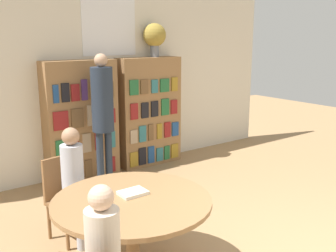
{
  "coord_description": "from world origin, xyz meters",
  "views": [
    {
      "loc": [
        -2.9,
        -1.49,
        2.1
      ],
      "look_at": [
        -0.21,
        2.18,
        1.05
      ],
      "focal_mm": 42.0,
      "sensor_mm": 36.0,
      "label": 1
    }
  ],
  "objects_px": {
    "chair_left_side": "(66,194)",
    "seated_reader_left": "(76,181)",
    "librarian_standing": "(103,107)",
    "reading_table": "(132,210)",
    "bookshelf_left": "(81,121)",
    "flower_vase": "(155,36)",
    "bookshelf_right": "(149,112)"
  },
  "relations": [
    {
      "from": "flower_vase",
      "to": "librarian_standing",
      "type": "distance_m",
      "value": 1.62
    },
    {
      "from": "reading_table",
      "to": "seated_reader_left",
      "type": "bearing_deg",
      "value": 100.98
    },
    {
      "from": "bookshelf_left",
      "to": "reading_table",
      "type": "distance_m",
      "value": 2.66
    },
    {
      "from": "seated_reader_left",
      "to": "librarian_standing",
      "type": "xyz_separation_m",
      "value": [
        0.95,
        1.23,
        0.48
      ]
    },
    {
      "from": "seated_reader_left",
      "to": "bookshelf_left",
      "type": "bearing_deg",
      "value": -126.99
    },
    {
      "from": "seated_reader_left",
      "to": "reading_table",
      "type": "bearing_deg",
      "value": 90.0
    },
    {
      "from": "bookshelf_left",
      "to": "librarian_standing",
      "type": "relative_size",
      "value": 0.94
    },
    {
      "from": "reading_table",
      "to": "librarian_standing",
      "type": "relative_size",
      "value": 0.74
    },
    {
      "from": "librarian_standing",
      "to": "flower_vase",
      "type": "bearing_deg",
      "value": 22.61
    },
    {
      "from": "seated_reader_left",
      "to": "chair_left_side",
      "type": "bearing_deg",
      "value": -90.0
    },
    {
      "from": "bookshelf_left",
      "to": "bookshelf_right",
      "type": "relative_size",
      "value": 1.0
    },
    {
      "from": "reading_table",
      "to": "bookshelf_right",
      "type": "bearing_deg",
      "value": 53.68
    },
    {
      "from": "bookshelf_left",
      "to": "seated_reader_left",
      "type": "height_order",
      "value": "bookshelf_left"
    },
    {
      "from": "chair_left_side",
      "to": "librarian_standing",
      "type": "xyz_separation_m",
      "value": [
        0.98,
        1.05,
        0.67
      ]
    },
    {
      "from": "chair_left_side",
      "to": "bookshelf_right",
      "type": "bearing_deg",
      "value": -154.28
    },
    {
      "from": "chair_left_side",
      "to": "seated_reader_left",
      "type": "height_order",
      "value": "seated_reader_left"
    },
    {
      "from": "bookshelf_left",
      "to": "librarian_standing",
      "type": "bearing_deg",
      "value": -78.45
    },
    {
      "from": "bookshelf_right",
      "to": "chair_left_side",
      "type": "bearing_deg",
      "value": -143.3
    },
    {
      "from": "chair_left_side",
      "to": "seated_reader_left",
      "type": "distance_m",
      "value": 0.27
    },
    {
      "from": "flower_vase",
      "to": "chair_left_side",
      "type": "bearing_deg",
      "value": -144.75
    },
    {
      "from": "librarian_standing",
      "to": "reading_table",
      "type": "bearing_deg",
      "value": -110.92
    },
    {
      "from": "chair_left_side",
      "to": "librarian_standing",
      "type": "height_order",
      "value": "librarian_standing"
    },
    {
      "from": "reading_table",
      "to": "chair_left_side",
      "type": "distance_m",
      "value": 1.04
    },
    {
      "from": "bookshelf_right",
      "to": "flower_vase",
      "type": "distance_m",
      "value": 1.22
    },
    {
      "from": "seated_reader_left",
      "to": "flower_vase",
      "type": "bearing_deg",
      "value": -152.22
    },
    {
      "from": "chair_left_side",
      "to": "librarian_standing",
      "type": "relative_size",
      "value": 0.47
    },
    {
      "from": "bookshelf_left",
      "to": "chair_left_side",
      "type": "xyz_separation_m",
      "value": [
        -0.88,
        -1.55,
        -0.4
      ]
    },
    {
      "from": "flower_vase",
      "to": "librarian_standing",
      "type": "xyz_separation_m",
      "value": [
        -1.22,
        -0.51,
        -0.94
      ]
    },
    {
      "from": "flower_vase",
      "to": "librarian_standing",
      "type": "relative_size",
      "value": 0.28
    },
    {
      "from": "flower_vase",
      "to": "seated_reader_left",
      "type": "bearing_deg",
      "value": -141.24
    },
    {
      "from": "bookshelf_right",
      "to": "flower_vase",
      "type": "xyz_separation_m",
      "value": [
        0.12,
        0.0,
        1.21
      ]
    },
    {
      "from": "flower_vase",
      "to": "chair_left_side",
      "type": "height_order",
      "value": "flower_vase"
    }
  ]
}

